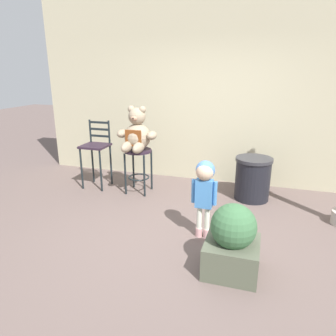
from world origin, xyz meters
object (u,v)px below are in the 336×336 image
(child_walking, at_px, (205,183))
(bar_chair_empty, at_px, (96,149))
(bar_stool_with_teddy, at_px, (138,161))
(trash_bin, at_px, (253,178))
(teddy_bear, at_px, (137,134))
(planter_with_shrub, at_px, (232,242))

(child_walking, bearing_deg, bar_chair_empty, -147.86)
(bar_stool_with_teddy, xyz_separation_m, trash_bin, (1.79, 0.25, -0.19))
(child_walking, bearing_deg, teddy_bear, -158.60)
(bar_stool_with_teddy, height_order, teddy_bear, teddy_bear)
(child_walking, distance_m, bar_chair_empty, 2.38)
(bar_stool_with_teddy, bearing_deg, planter_with_shrub, -45.19)
(bar_stool_with_teddy, distance_m, bar_chair_empty, 0.79)
(bar_chair_empty, bearing_deg, teddy_bear, -5.63)
(child_walking, bearing_deg, bar_stool_with_teddy, -159.43)
(teddy_bear, height_order, planter_with_shrub, teddy_bear)
(child_walking, xyz_separation_m, planter_with_shrub, (0.40, -0.59, -0.36))
(child_walking, xyz_separation_m, trash_bin, (0.50, 1.37, -0.36))
(trash_bin, height_order, bar_chair_empty, bar_chair_empty)
(trash_bin, bearing_deg, planter_with_shrub, -92.71)
(child_walking, height_order, trash_bin, child_walking)
(bar_stool_with_teddy, height_order, planter_with_shrub, planter_with_shrub)
(teddy_bear, relative_size, child_walking, 0.72)
(trash_bin, bearing_deg, bar_chair_empty, -175.45)
(bar_stool_with_teddy, bearing_deg, bar_chair_empty, 176.74)
(child_walking, distance_m, planter_with_shrub, 0.80)
(bar_chair_empty, bearing_deg, planter_with_shrub, -35.28)
(teddy_bear, distance_m, planter_with_shrub, 2.48)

